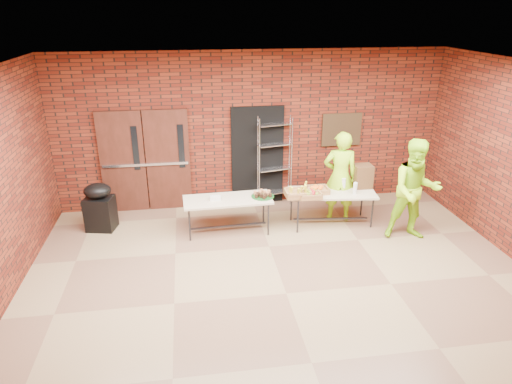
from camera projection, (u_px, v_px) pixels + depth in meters
room at (289, 195)px, 6.20m from camera, size 8.08×7.08×3.28m
double_doors at (146, 161)px, 9.24m from camera, size 1.78×0.12×2.10m
dark_doorway at (257, 156)px, 9.58m from camera, size 1.10×0.06×2.10m
bronze_plaque at (342, 130)px, 9.64m from camera, size 0.85×0.04×0.70m
wire_rack at (275, 162)px, 9.54m from camera, size 0.73×0.37×1.91m
table_left at (228, 202)px, 8.45m from camera, size 1.65×0.73×0.67m
table_right at (332, 195)px, 8.75m from camera, size 1.71×0.87×0.67m
basket_bananas at (298, 193)px, 8.51m from camera, size 0.48×0.37×0.15m
basket_oranges at (317, 190)px, 8.68m from camera, size 0.42×0.33×0.13m
basket_apples at (310, 194)px, 8.47m from camera, size 0.41×0.32×0.13m
muffin_tray at (263, 194)px, 8.51m from camera, size 0.43×0.43×0.11m
napkin_box at (215, 198)px, 8.39m from camera, size 0.20×0.13×0.07m
coffee_dispenser at (362, 176)px, 8.88m from camera, size 0.35×0.31×0.45m
cup_stack_front at (355, 189)px, 8.58m from camera, size 0.07×0.07×0.22m
cup_stack_mid at (355, 188)px, 8.63m from camera, size 0.07×0.07×0.22m
cup_stack_back at (343, 184)px, 8.78m from camera, size 0.08×0.08×0.24m
covered_grill at (100, 207)px, 8.60m from camera, size 0.59×0.52×0.93m
volunteer_woman at (340, 176)px, 8.87m from camera, size 0.73×0.56×1.80m
volunteer_man at (415, 190)px, 8.11m from camera, size 1.02×0.85×1.87m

